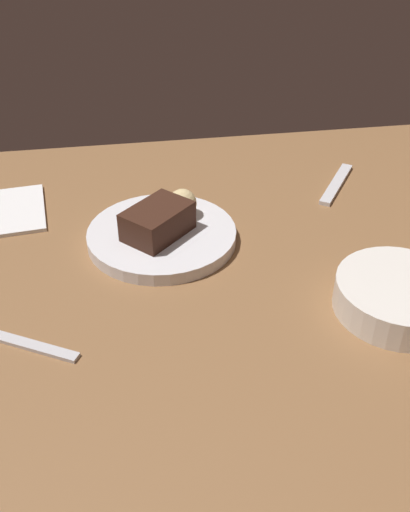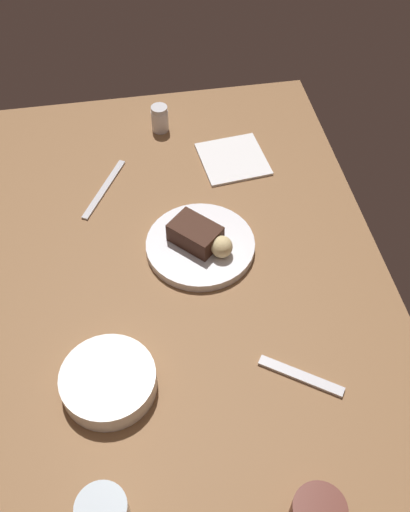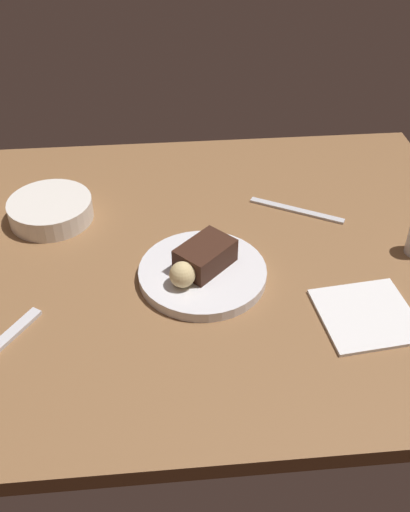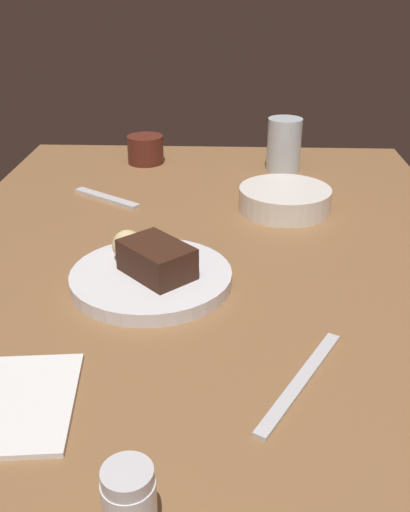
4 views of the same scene
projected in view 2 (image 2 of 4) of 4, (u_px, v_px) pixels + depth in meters
The scene contains 9 objects.
dining_table at pixel (172, 286), 115.07cm from camera, with size 120.00×84.00×3.00cm, color brown.
dessert_plate at pixel (200, 246), 118.40cm from camera, with size 21.72×21.72×1.86cm, color silver.
chocolate_cake_slice at pixel (195, 234), 116.27cm from camera, with size 9.56×6.44×4.32cm, color #381E14.
bread_roll at pixel (222, 247), 114.18cm from camera, with size 4.31×4.31×4.31cm, color #DBC184.
salt_shaker at pixel (160, 119), 140.48cm from camera, with size 4.07×4.07×6.51cm.
side_bowl at pixel (109, 381), 98.22cm from camera, with size 15.97×15.97×4.04cm, color white.
dessert_spoon at pixel (301, 376), 100.69cm from camera, with size 15.00×1.80×0.70cm, color silver.
butter_knife at pixel (104, 189), 129.62cm from camera, with size 19.00×1.40×0.50cm, color silver.
folded_napkin at pixel (233, 159), 135.73cm from camera, with size 14.61×14.38×0.60cm, color white.
Camera 2 is at (68.60, -5.20, 94.14)cm, focal length 41.65 mm.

